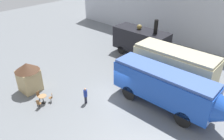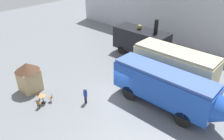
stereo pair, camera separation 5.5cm
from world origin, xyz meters
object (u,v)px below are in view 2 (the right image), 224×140
at_px(streamlined_locomotive, 171,89).
at_px(ticket_kiosk, 28,75).
at_px(cafe_table_near, 43,98).
at_px(visitor_person, 85,95).
at_px(steam_locomotive, 141,40).
at_px(cafe_chair_0, 39,103).
at_px(passenger_coach_vintage, 174,66).

relative_size(streamlined_locomotive, ticket_kiosk, 3.64).
bearing_deg(cafe_table_near, visitor_person, 42.02).
distance_m(steam_locomotive, cafe_table_near, 14.34).
distance_m(cafe_chair_0, ticket_kiosk, 3.47).
distance_m(streamlined_locomotive, cafe_table_near, 11.35).
distance_m(steam_locomotive, passenger_coach_vintage, 7.80).
distance_m(streamlined_locomotive, ticket_kiosk, 13.35).
relative_size(passenger_coach_vintage, streamlined_locomotive, 0.72).
relative_size(steam_locomotive, cafe_chair_0, 8.31).
height_order(steam_locomotive, streamlined_locomotive, steam_locomotive).
height_order(steam_locomotive, cafe_table_near, steam_locomotive).
height_order(steam_locomotive, ticket_kiosk, steam_locomotive).
bearing_deg(cafe_chair_0, ticket_kiosk, 43.00).
xyz_separation_m(streamlined_locomotive, visitor_person, (-6.04, -4.21, -1.32)).
xyz_separation_m(passenger_coach_vintage, cafe_table_near, (-7.31, -10.30, -1.81)).
bearing_deg(steam_locomotive, cafe_table_near, -92.35).
bearing_deg(passenger_coach_vintage, streamlined_locomotive, -65.10).
relative_size(steam_locomotive, cafe_table_near, 9.33).
bearing_deg(passenger_coach_vintage, cafe_table_near, -125.38).
relative_size(cafe_table_near, visitor_person, 0.48).
distance_m(passenger_coach_vintage, ticket_kiosk, 14.15).
bearing_deg(passenger_coach_vintage, ticket_kiosk, -135.37).
xyz_separation_m(passenger_coach_vintage, streamlined_locomotive, (1.62, -3.48, -0.19)).
relative_size(steam_locomotive, ticket_kiosk, 2.41).
xyz_separation_m(visitor_person, ticket_kiosk, (-5.64, -2.24, 0.80)).
xyz_separation_m(passenger_coach_vintage, ticket_kiosk, (-10.06, -9.93, -0.71)).
relative_size(streamlined_locomotive, cafe_chair_0, 12.56).
bearing_deg(cafe_table_near, passenger_coach_vintage, 54.62).
distance_m(passenger_coach_vintage, cafe_table_near, 12.76).
bearing_deg(cafe_chair_0, steam_locomotive, -29.78).
relative_size(cafe_chair_0, ticket_kiosk, 0.29).
bearing_deg(visitor_person, streamlined_locomotive, 34.89).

